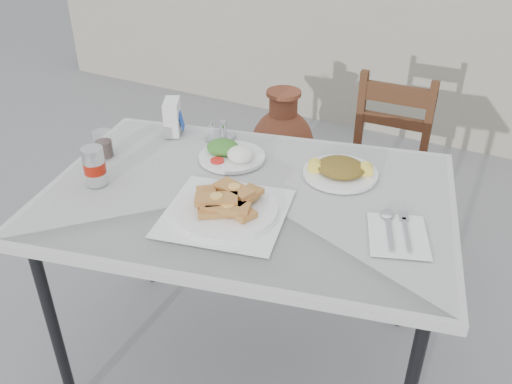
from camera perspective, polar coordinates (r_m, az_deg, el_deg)
The scene contains 13 objects.
ground at distance 2.29m, azimuth -3.56°, elevation -17.24°, with size 80.00×80.00×0.00m, color slate.
cafe_table at distance 1.79m, azimuth -0.93°, elevation -1.45°, with size 1.48×1.17×0.80m.
pide_plate at distance 1.64m, azimuth -3.26°, elevation -1.26°, with size 0.43×0.43×0.07m.
salad_rice_plate at distance 1.95m, azimuth -2.63°, elevation 4.13°, with size 0.24×0.24×0.06m.
salad_chopped_plate at distance 1.86m, azimuth 8.89°, elevation 2.33°, with size 0.26×0.26×0.05m.
soda_can at distance 1.85m, azimuth -16.65°, elevation 2.65°, with size 0.07×0.07×0.13m.
cola_glass at distance 2.03m, azimuth -15.73°, elevation 4.76°, with size 0.07×0.07×0.10m.
napkin_holder at distance 2.15m, azimuth -8.78°, elevation 7.82°, with size 0.10×0.12×0.13m.
condiment_caddy at distance 2.10m, azimuth -3.79°, elevation 6.27°, with size 0.11×0.10×0.07m.
cutlery_napkin at distance 1.62m, azimuth 14.58°, elevation -4.02°, with size 0.23×0.26×0.02m.
chair at distance 2.70m, azimuth 13.11°, elevation 2.63°, with size 0.40×0.40×0.87m.
terracotta_urn at distance 3.13m, azimuth 2.78°, elevation 4.61°, with size 0.37×0.37×0.65m.
back_wall at distance 4.01m, azimuth 15.36°, elevation 14.35°, with size 6.00×0.25×1.20m, color gray.
Camera 1 is at (0.82, -1.26, 1.72)m, focal length 38.00 mm.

